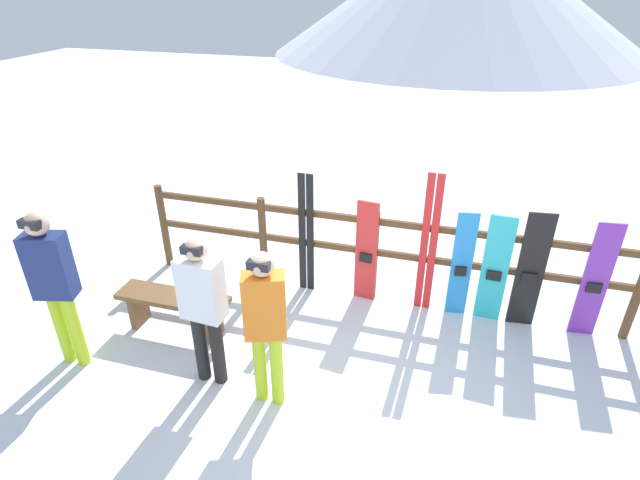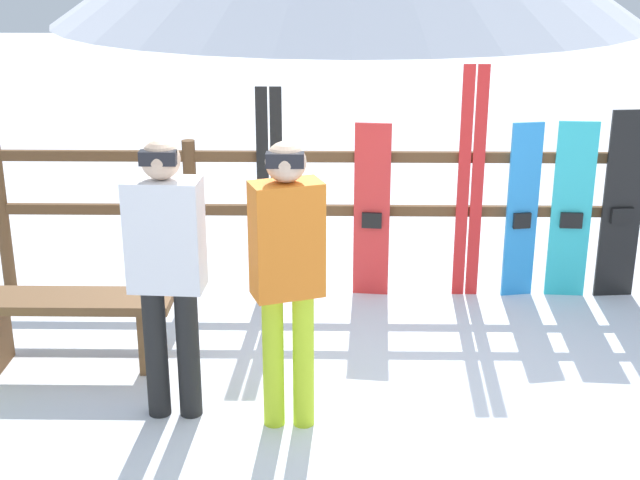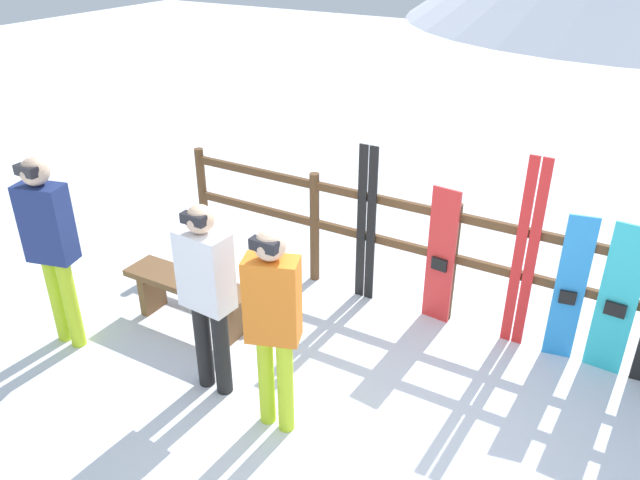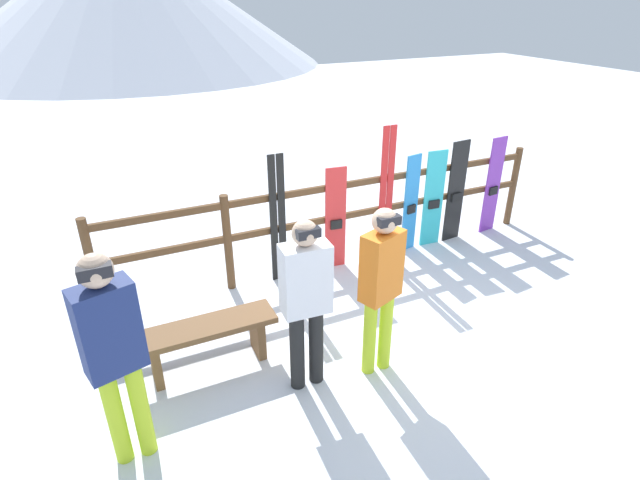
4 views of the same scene
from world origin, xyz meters
The scene contains 13 objects.
ground_plane centered at (0.00, 0.00, 0.00)m, with size 40.00×40.00×0.00m, color white.
fence centered at (0.00, 1.84, 0.73)m, with size 6.02×0.10×1.21m.
bench centered at (-2.07, 0.53, 0.36)m, with size 1.31×0.36×0.49m.
person_white centered at (-1.31, -0.08, 0.97)m, with size 0.43×0.25×1.66m.
person_navy centered at (-2.85, -0.24, 1.06)m, with size 0.44×0.32×1.79m.
person_orange centered at (-0.63, -0.18, 0.99)m, with size 0.43×0.33×1.68m.
ski_pair_black centered at (-0.86, 1.79, 0.82)m, with size 0.20×0.02×1.63m.
snowboard_red centered at (-0.09, 1.78, 0.68)m, with size 0.28×0.08×1.36m.
ski_pair_red centered at (0.65, 1.79, 0.90)m, with size 0.20×0.02×1.80m.
snowboard_blue centered at (1.06, 1.78, 0.68)m, with size 0.24×0.09×1.37m.
snowboard_cyan centered at (1.43, 1.78, 0.69)m, with size 0.30×0.07×1.38m.
snowboard_black_stripe centered at (1.81, 1.78, 0.73)m, with size 0.31×0.08×1.47m.
snowboard_purple centered at (2.49, 1.78, 0.72)m, with size 0.28×0.08×1.44m.
Camera 4 is at (-2.72, -3.36, 3.28)m, focal length 28.00 mm.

